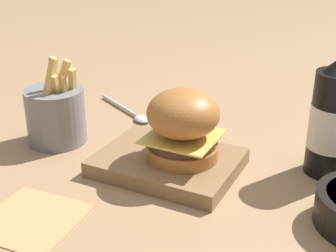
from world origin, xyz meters
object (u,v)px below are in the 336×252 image
ketchup_bottle (334,122)px  spoon (133,114)px  fries_basket (56,114)px  serving_board (168,162)px  burger (183,124)px

ketchup_bottle → spoon: bearing=-8.7°
fries_basket → spoon: bearing=-110.6°
serving_board → spoon: 0.23m
burger → spoon: (0.18, -0.16, -0.07)m
burger → fries_basket: bearing=-0.0°
burger → spoon: bearing=-40.8°
burger → fries_basket: (0.24, -0.00, -0.03)m
burger → fries_basket: fries_basket is taller
burger → spoon: size_ratio=0.67×
spoon → burger: bearing=-12.6°
fries_basket → spoon: 0.17m
serving_board → burger: burger is taller
ketchup_bottle → spoon: (0.38, -0.06, -0.08)m
serving_board → spoon: size_ratio=1.29×
burger → spoon: 0.25m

